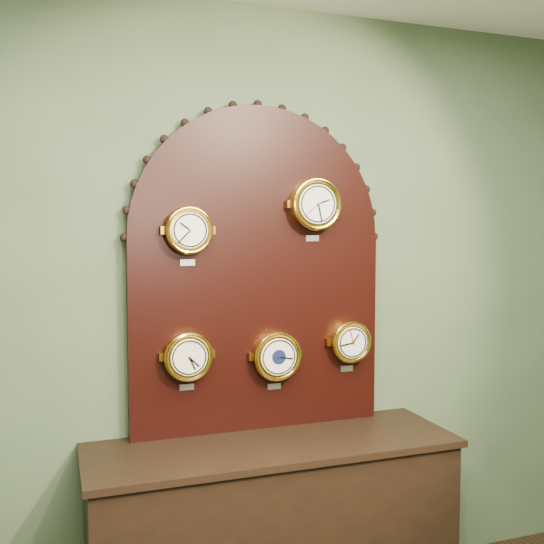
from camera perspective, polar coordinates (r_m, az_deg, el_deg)
name	(u,v)px	position (r m, az deg, el deg)	size (l,w,h in m)	color
wall_back	(255,306)	(2.98, -1.58, -3.14)	(4.00, 4.00, 0.00)	#475C3F
shop_counter	(273,536)	(3.03, 0.13, -22.89)	(1.60, 0.50, 0.80)	black
display_board	(258,259)	(2.91, -1.29, 1.16)	(1.26, 0.06, 1.53)	black
roman_clock	(189,230)	(2.76, -7.58, 3.77)	(0.21, 0.08, 0.26)	gold
arabic_clock	(315,204)	(2.94, 3.96, 6.16)	(0.25, 0.08, 0.30)	gold
hygrometer	(188,356)	(2.82, -7.66, -7.60)	(0.22, 0.08, 0.27)	gold
barometer	(277,356)	(2.93, 0.41, -7.63)	(0.23, 0.08, 0.28)	gold
tide_clock	(350,342)	(3.07, 7.09, -6.30)	(0.20, 0.08, 0.25)	gold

